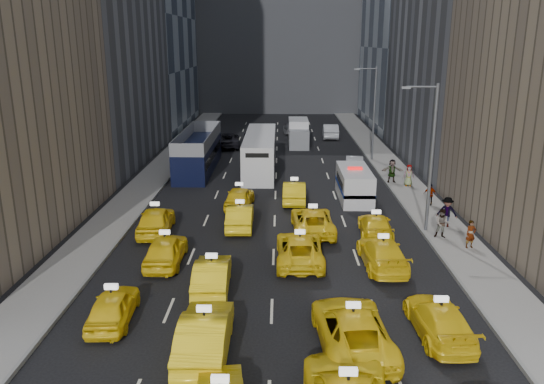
# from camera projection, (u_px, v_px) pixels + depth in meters

# --- Properties ---
(ground) EXTENTS (160.00, 160.00, 0.00)m
(ground) POSITION_uv_depth(u_px,v_px,m) (271.00, 336.00, 21.16)
(ground) COLOR black
(ground) RESTS_ON ground
(sidewalk_west) EXTENTS (3.00, 90.00, 0.15)m
(sidewalk_west) POSITION_uv_depth(u_px,v_px,m) (153.00, 177.00, 45.32)
(sidewalk_west) COLOR gray
(sidewalk_west) RESTS_ON ground
(sidewalk_east) EXTENTS (3.00, 90.00, 0.15)m
(sidewalk_east) POSITION_uv_depth(u_px,v_px,m) (399.00, 178.00, 45.01)
(sidewalk_east) COLOR gray
(sidewalk_east) RESTS_ON ground
(curb_west) EXTENTS (0.15, 90.00, 0.18)m
(curb_west) POSITION_uv_depth(u_px,v_px,m) (170.00, 177.00, 45.29)
(curb_west) COLOR slate
(curb_west) RESTS_ON ground
(curb_east) EXTENTS (0.15, 90.00, 0.18)m
(curb_east) POSITION_uv_depth(u_px,v_px,m) (382.00, 178.00, 45.03)
(curb_east) COLOR slate
(curb_east) RESTS_ON ground
(streetlight_near) EXTENTS (2.15, 0.22, 9.00)m
(streetlight_near) POSITION_uv_depth(u_px,v_px,m) (430.00, 154.00, 31.20)
(streetlight_near) COLOR #595B60
(streetlight_near) RESTS_ON ground
(streetlight_far) EXTENTS (2.15, 0.22, 9.00)m
(streetlight_far) POSITION_uv_depth(u_px,v_px,m) (373.00, 110.00, 50.42)
(streetlight_far) COLOR #595B60
(streetlight_far) RESTS_ON ground
(taxi_4) EXTENTS (1.84, 4.12, 1.38)m
(taxi_4) POSITION_uv_depth(u_px,v_px,m) (113.00, 306.00, 22.04)
(taxi_4) COLOR yellow
(taxi_4) RESTS_ON ground
(taxi_5) EXTENTS (1.81, 5.09, 1.67)m
(taxi_5) POSITION_uv_depth(u_px,v_px,m) (205.00, 334.00, 19.69)
(taxi_5) COLOR yellow
(taxi_5) RESTS_ON ground
(taxi_6) EXTENTS (3.01, 5.83, 1.57)m
(taxi_6) POSITION_uv_depth(u_px,v_px,m) (352.00, 329.00, 20.15)
(taxi_6) COLOR yellow
(taxi_6) RESTS_ON ground
(taxi_7) EXTENTS (2.13, 4.82, 1.38)m
(taxi_7) POSITION_uv_depth(u_px,v_px,m) (439.00, 320.00, 21.00)
(taxi_7) COLOR yellow
(taxi_7) RESTS_ON ground
(taxi_8) EXTENTS (1.86, 4.52, 1.54)m
(taxi_8) POSITION_uv_depth(u_px,v_px,m) (166.00, 250.00, 27.79)
(taxi_8) COLOR yellow
(taxi_8) RESTS_ON ground
(taxi_9) EXTENTS (1.77, 4.62, 1.50)m
(taxi_9) POSITION_uv_depth(u_px,v_px,m) (212.00, 275.00, 24.86)
(taxi_9) COLOR yellow
(taxi_9) RESTS_ON ground
(taxi_10) EXTENTS (2.44, 5.28, 1.47)m
(taxi_10) POSITION_uv_depth(u_px,v_px,m) (300.00, 249.00, 28.02)
(taxi_10) COLOR yellow
(taxi_10) RESTS_ON ground
(taxi_11) EXTENTS (2.21, 5.11, 1.46)m
(taxi_11) POSITION_uv_depth(u_px,v_px,m) (382.00, 253.00, 27.44)
(taxi_11) COLOR yellow
(taxi_11) RESTS_ON ground
(taxi_12) EXTENTS (2.26, 4.93, 1.64)m
(taxi_12) POSITION_uv_depth(u_px,v_px,m) (156.00, 220.00, 32.22)
(taxi_12) COLOR yellow
(taxi_12) RESTS_ON ground
(taxi_13) EXTENTS (1.67, 4.57, 1.50)m
(taxi_13) POSITION_uv_depth(u_px,v_px,m) (240.00, 216.00, 33.16)
(taxi_13) COLOR yellow
(taxi_13) RESTS_ON ground
(taxi_14) EXTENTS (2.61, 5.38, 1.47)m
(taxi_14) POSITION_uv_depth(u_px,v_px,m) (313.00, 221.00, 32.33)
(taxi_14) COLOR yellow
(taxi_14) RESTS_ON ground
(taxi_15) EXTENTS (2.19, 4.71, 1.33)m
(taxi_15) POSITION_uv_depth(u_px,v_px,m) (375.00, 226.00, 31.68)
(taxi_15) COLOR yellow
(taxi_15) RESTS_ON ground
(taxi_16) EXTENTS (2.08, 4.55, 1.51)m
(taxi_16) POSITION_uv_depth(u_px,v_px,m) (239.00, 197.00, 37.10)
(taxi_16) COLOR yellow
(taxi_16) RESTS_ON ground
(taxi_17) EXTENTS (1.71, 4.64, 1.52)m
(taxi_17) POSITION_uv_depth(u_px,v_px,m) (294.00, 192.00, 38.46)
(taxi_17) COLOR yellow
(taxi_17) RESTS_ON ground
(nypd_van) EXTENTS (2.46, 5.79, 2.45)m
(nypd_van) POSITION_uv_depth(u_px,v_px,m) (354.00, 185.00, 38.98)
(nypd_van) COLOR silver
(nypd_van) RESTS_ON ground
(double_decker) EXTENTS (3.26, 12.21, 3.52)m
(double_decker) POSITION_uv_depth(u_px,v_px,m) (198.00, 151.00, 47.76)
(double_decker) COLOR black
(double_decker) RESTS_ON ground
(city_bus) EXTENTS (4.30, 12.87, 3.26)m
(city_bus) POSITION_uv_depth(u_px,v_px,m) (260.00, 152.00, 47.75)
(city_bus) COLOR silver
(city_bus) RESTS_ON ground
(box_truck) EXTENTS (2.33, 6.27, 2.84)m
(box_truck) POSITION_uv_depth(u_px,v_px,m) (298.00, 133.00, 59.03)
(box_truck) COLOR silver
(box_truck) RESTS_ON ground
(misc_car_0) EXTENTS (1.98, 4.44, 1.42)m
(misc_car_0) POSITION_uv_depth(u_px,v_px,m) (354.00, 163.00, 47.66)
(misc_car_0) COLOR #94969B
(misc_car_0) RESTS_ON ground
(misc_car_1) EXTENTS (3.17, 5.94, 1.59)m
(misc_car_1) POSITION_uv_depth(u_px,v_px,m) (227.00, 140.00, 58.25)
(misc_car_1) COLOR black
(misc_car_1) RESTS_ON ground
(misc_car_2) EXTENTS (2.03, 4.65, 1.33)m
(misc_car_2) POSITION_uv_depth(u_px,v_px,m) (291.00, 128.00, 66.91)
(misc_car_2) COLOR slate
(misc_car_2) RESTS_ON ground
(misc_car_3) EXTENTS (1.99, 4.03, 1.32)m
(misc_car_3) POSITION_uv_depth(u_px,v_px,m) (252.00, 132.00, 63.86)
(misc_car_3) COLOR black
(misc_car_3) RESTS_ON ground
(misc_car_4) EXTENTS (1.96, 5.15, 1.68)m
(misc_car_4) POSITION_uv_depth(u_px,v_px,m) (330.00, 131.00, 63.78)
(misc_car_4) COLOR #AFB2B7
(misc_car_4) RESTS_ON ground
(pedestrian_0) EXTENTS (0.66, 0.51, 1.61)m
(pedestrian_0) POSITION_uv_depth(u_px,v_px,m) (471.00, 234.00, 29.50)
(pedestrian_0) COLOR gray
(pedestrian_0) RESTS_ON sidewalk_east
(pedestrian_1) EXTENTS (0.92, 0.61, 1.74)m
(pedestrian_1) POSITION_uv_depth(u_px,v_px,m) (442.00, 224.00, 31.01)
(pedestrian_1) COLOR gray
(pedestrian_1) RESTS_ON sidewalk_east
(pedestrian_2) EXTENTS (1.33, 0.91, 1.90)m
(pedestrian_2) POSITION_uv_depth(u_px,v_px,m) (447.00, 212.00, 32.86)
(pedestrian_2) COLOR gray
(pedestrian_2) RESTS_ON sidewalk_east
(pedestrian_3) EXTENTS (0.99, 0.72, 1.53)m
(pedestrian_3) POSITION_uv_depth(u_px,v_px,m) (430.00, 194.00, 37.24)
(pedestrian_3) COLOR gray
(pedestrian_3) RESTS_ON sidewalk_east
(pedestrian_4) EXTENTS (0.90, 0.57, 1.73)m
(pedestrian_4) POSITION_uv_depth(u_px,v_px,m) (409.00, 175.00, 42.13)
(pedestrian_4) COLOR gray
(pedestrian_4) RESTS_ON sidewalk_east
(pedestrian_5) EXTENTS (1.78, 0.57, 1.90)m
(pedestrian_5) POSITION_uv_depth(u_px,v_px,m) (392.00, 171.00, 43.17)
(pedestrian_5) COLOR gray
(pedestrian_5) RESTS_ON sidewalk_east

